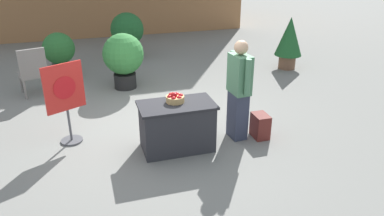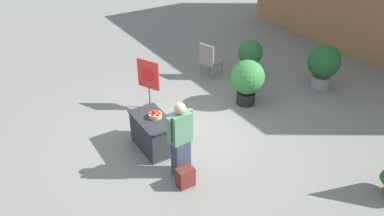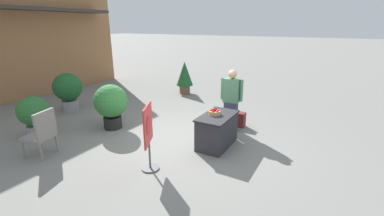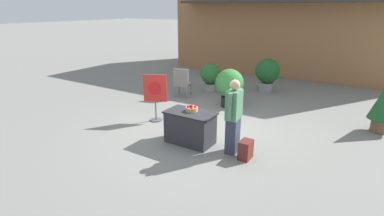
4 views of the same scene
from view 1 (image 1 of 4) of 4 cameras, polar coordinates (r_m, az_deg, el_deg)
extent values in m
plane|color=slate|center=(6.80, -4.82, -3.02)|extent=(120.00, 120.00, 0.00)
cube|color=#2D2D33|center=(5.97, -2.30, -2.99)|extent=(1.12, 0.63, 0.74)
cube|color=#242428|center=(5.81, -2.37, 0.46)|extent=(1.19, 0.67, 0.04)
cylinder|color=tan|center=(5.85, -2.59, 1.37)|extent=(0.29, 0.29, 0.10)
sphere|color=#A30F14|center=(5.86, -1.72, 1.86)|extent=(0.08, 0.08, 0.08)
sphere|color=red|center=(5.91, -2.36, 2.07)|extent=(0.08, 0.08, 0.08)
sphere|color=red|center=(5.89, -3.23, 1.97)|extent=(0.08, 0.08, 0.08)
sphere|color=#A30F14|center=(5.80, -3.47, 1.61)|extent=(0.08, 0.08, 0.08)
sphere|color=red|center=(5.75, -2.83, 1.39)|extent=(0.08, 0.08, 0.08)
sphere|color=red|center=(5.77, -1.94, 1.50)|extent=(0.08, 0.08, 0.08)
sphere|color=#A30F14|center=(5.81, -2.66, 1.97)|extent=(0.08, 0.08, 0.08)
sphere|color=red|center=(5.83, -2.86, 2.05)|extent=(0.08, 0.08, 0.08)
cube|color=#33384C|center=(6.35, 6.95, -1.09)|extent=(0.27, 0.36, 0.82)
cube|color=#4C7F5B|center=(6.08, 7.29, 5.15)|extent=(0.29, 0.44, 0.64)
sphere|color=tan|center=(5.95, 7.51, 9.15)|extent=(0.23, 0.23, 0.23)
cylinder|color=#4C7F5B|center=(5.86, 8.49, 4.60)|extent=(0.09, 0.09, 0.59)
cylinder|color=#4C7F5B|center=(6.29, 6.19, 6.09)|extent=(0.09, 0.09, 0.59)
cube|color=maroon|center=(6.49, 10.35, -2.69)|extent=(0.24, 0.34, 0.42)
cylinder|color=#4C4C51|center=(6.65, -17.83, -4.72)|extent=(0.36, 0.36, 0.03)
cylinder|color=#4C4C51|center=(6.52, -18.14, -2.48)|extent=(0.04, 0.04, 0.55)
cube|color=red|center=(6.27, -18.91, 2.97)|extent=(0.61, 0.33, 0.78)
cylinder|color=red|center=(6.25, -18.83, 2.93)|extent=(0.34, 0.17, 0.37)
cylinder|color=gray|center=(9.14, -24.59, 3.43)|extent=(0.05, 0.05, 0.42)
cylinder|color=gray|center=(9.20, -21.74, 4.05)|extent=(0.05, 0.05, 0.42)
cylinder|color=gray|center=(8.69, -24.08, 2.54)|extent=(0.05, 0.05, 0.42)
cylinder|color=gray|center=(8.76, -21.09, 3.19)|extent=(0.05, 0.05, 0.42)
cube|color=gray|center=(8.87, -23.12, 4.75)|extent=(0.68, 0.68, 0.06)
cube|color=gray|center=(8.55, -23.15, 6.36)|extent=(0.55, 0.21, 0.59)
cylinder|color=black|center=(8.74, -10.14, 4.14)|extent=(0.50, 0.50, 0.34)
sphere|color=#337A38|center=(8.55, -10.44, 8.10)|extent=(0.92, 0.92, 0.92)
cylinder|color=gray|center=(11.12, -9.63, 8.50)|extent=(0.53, 0.53, 0.35)
sphere|color=#1E5628|center=(10.96, -9.86, 11.74)|extent=(0.93, 0.93, 0.93)
cylinder|color=gray|center=(9.93, -19.22, 5.52)|extent=(0.46, 0.46, 0.32)
sphere|color=#28662D|center=(9.78, -19.65, 8.55)|extent=(0.77, 0.77, 0.77)
cylinder|color=brown|center=(10.29, 14.27, 6.88)|extent=(0.44, 0.44, 0.36)
cone|color=#1E5628|center=(10.12, 14.66, 10.53)|extent=(0.70, 0.70, 0.99)
camera|label=2|loc=(8.20, 64.92, 27.16)|focal=35.00mm
camera|label=3|loc=(4.86, -70.92, 4.88)|focal=24.00mm
camera|label=4|loc=(4.93, 79.42, 5.43)|focal=28.00mm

